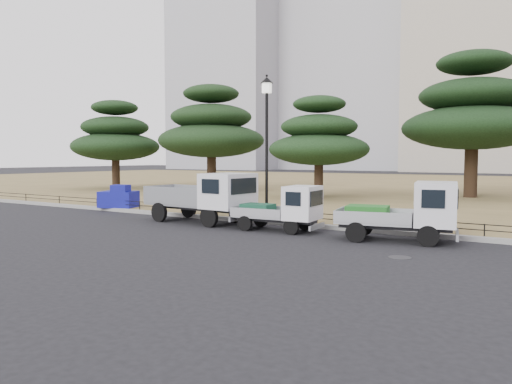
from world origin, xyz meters
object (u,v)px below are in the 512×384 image
Objects in this scene: truck_kei_front at (283,208)px; street_lamp at (267,124)px; truck_large at (204,195)px; tarp_pile at (119,198)px; truck_kei_rear at (405,212)px.

street_lamp reaches higher than truck_kei_front.
truck_kei_front is at bearing -0.59° from truck_large.
tarp_pile is (-10.35, 1.81, -0.21)m from truck_kei_front.
truck_kei_rear is 1.88× the size of tarp_pile.
street_lamp is 9.31m from tarp_pile.
truck_kei_front is at bearing -44.61° from street_lamp.
street_lamp reaches higher than truck_large.
truck_kei_rear reaches higher than tarp_pile.
tarp_pile is at bearing 178.93° from street_lamp.
truck_large reaches higher than truck_kei_rear.
street_lamp is (2.11, 1.34, 2.85)m from truck_large.
street_lamp reaches higher than tarp_pile.
truck_kei_front is 0.56× the size of street_lamp.
truck_kei_front is 10.50m from tarp_pile.
truck_kei_rear is at bearing 2.76° from truck_large.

